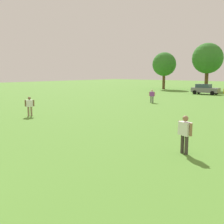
% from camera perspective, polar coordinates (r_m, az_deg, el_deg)
% --- Properties ---
extents(ground_plane, '(160.00, 160.00, 0.00)m').
position_cam_1_polar(ground_plane, '(32.41, 21.87, 1.37)').
color(ground_plane, '#568C33').
extents(adult_bystander, '(0.78, 0.50, 1.73)m').
position_cam_1_polar(adult_bystander, '(12.49, 15.09, -3.93)').
color(adult_bystander, '#3F3833').
rests_on(adult_bystander, ground).
extents(bystander_near_trees, '(0.69, 0.46, 1.56)m').
position_cam_1_polar(bystander_near_trees, '(32.70, 8.42, 3.58)').
color(bystander_near_trees, '#4C4C51').
rests_on(bystander_near_trees, ground).
extents(bystander_midfield, '(0.53, 0.67, 1.62)m').
position_cam_1_polar(bystander_midfield, '(23.41, -16.95, 1.49)').
color(bystander_midfield, '#8C7259').
rests_on(bystander_midfield, ground).
extents(parked_car_gray_0, '(4.30, 2.02, 1.68)m').
position_cam_1_polar(parked_car_gray_0, '(47.18, 18.98, 4.59)').
color(parked_car_gray_0, slate).
rests_on(parked_car_gray_0, ground).
extents(tree_far_left, '(4.98, 4.98, 7.76)m').
position_cam_1_polar(tree_far_left, '(59.21, 10.93, 9.82)').
color(tree_far_left, brown).
rests_on(tree_far_left, ground).
extents(tree_left, '(5.95, 5.95, 9.27)m').
position_cam_1_polar(tree_left, '(57.23, 19.45, 10.57)').
color(tree_left, brown).
rests_on(tree_left, ground).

